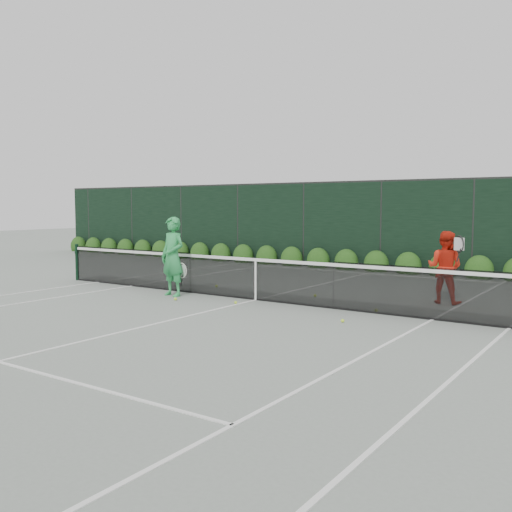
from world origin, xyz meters
The scene contains 8 objects.
ground centered at (0.00, 0.00, 0.00)m, with size 80.00×80.00×0.00m, color gray.
tennis_net centered at (-0.02, 0.00, 0.53)m, with size 12.90×0.10×1.07m.
player_woman centered at (-2.03, -0.60, 0.96)m, with size 0.75×0.53×1.92m.
player_man centered at (3.74, 2.05, 0.82)m, with size 0.89×0.66×1.63m.
court_lines centered at (0.00, 0.00, 0.01)m, with size 11.03×23.83×0.01m.
windscreen_fence centered at (0.00, -2.71, 1.51)m, with size 32.00×21.07×3.06m.
hedge_row centered at (0.00, 7.15, 0.23)m, with size 31.66×0.65×0.94m.
tennis_balls centered at (0.49, -0.07, 0.03)m, with size 5.04×2.45×0.07m.
Camera 1 is at (7.41, -10.80, 2.18)m, focal length 40.00 mm.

